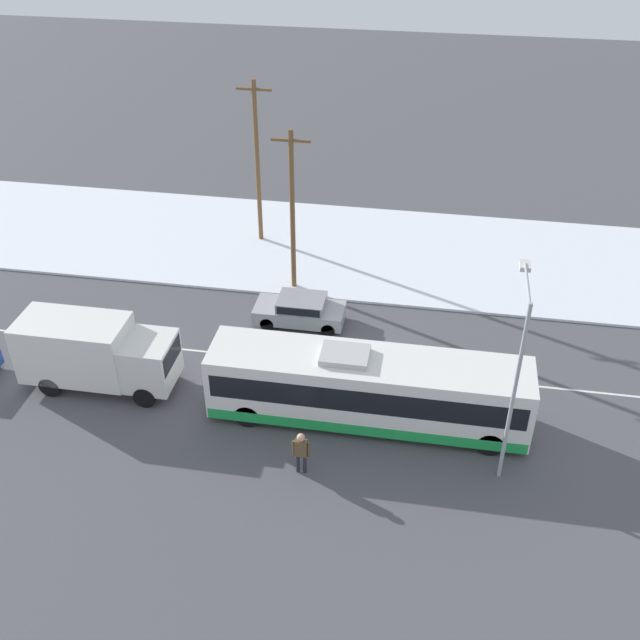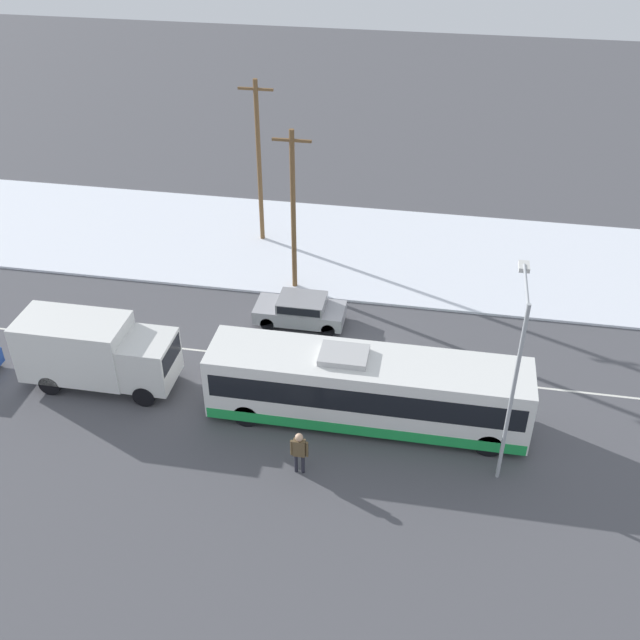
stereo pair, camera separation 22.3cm
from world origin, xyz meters
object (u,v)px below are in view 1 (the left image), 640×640
Objects in this scene: pedestrian_at_stop at (301,449)px; sedan_car at (300,309)px; streetlamp at (517,360)px; city_bus at (368,388)px; utility_pole_snowlot at (257,161)px; box_truck at (94,351)px; utility_pole_roadside at (292,210)px.

sedan_car is at bearing 101.15° from pedestrian_at_stop.
streetlamp reaches higher than sedan_car.
city_bus is 15.95m from utility_pole_snowlot.
streetlamp is at bearing 13.28° from pedestrian_at_stop.
pedestrian_at_stop is (9.18, -3.53, -0.55)m from box_truck.
pedestrian_at_stop is 8.04m from streetlamp.
city_bus reaches higher than box_truck.
city_bus is 7.24m from sedan_car.
city_bus is at bearing -61.30° from utility_pole_snowlot.
utility_pole_roadside reaches higher than pedestrian_at_stop.
city_bus is at bearing 58.66° from pedestrian_at_stop.
pedestrian_at_stop is 0.22× the size of utility_pole_roadside.
pedestrian_at_stop is at bearing -121.34° from city_bus.
pedestrian_at_stop is at bearing 101.15° from sedan_car.
utility_pole_snowlot is (-2.79, 4.60, 0.37)m from utility_pole_roadside.
utility_pole_snowlot reaches higher than utility_pole_roadside.
utility_pole_roadside reaches higher than streetlamp.
box_truck is 0.71× the size of utility_pole_snowlot.
box_truck is 0.77× the size of utility_pole_roadside.
streetlamp is at bearing -6.62° from box_truck.
streetlamp is (16.18, -1.88, 3.04)m from box_truck.
box_truck is at bearing 38.34° from sedan_car.
utility_pole_roadside is at bearing -58.77° from utility_pole_snowlot.
pedestrian_at_stop is at bearing -21.03° from box_truck.
utility_pole_snowlot is at bearing 121.23° from utility_pole_roadside.
box_truck is 9.85m from pedestrian_at_stop.
utility_pole_snowlot is at bearing 108.10° from pedestrian_at_stop.
sedan_car is at bearing -64.09° from utility_pole_snowlot.
pedestrian_at_stop is (-1.97, -3.24, -0.41)m from city_bus.
streetlamp is (7.00, 1.65, 3.59)m from pedestrian_at_stop.
city_bus is at bearing 121.98° from sedan_car.
sedan_car is 12.36m from streetlamp.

